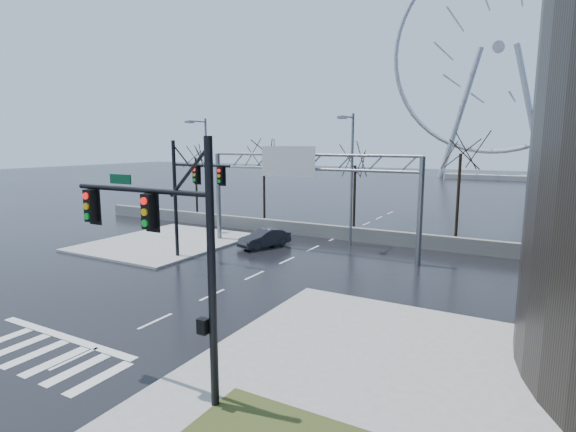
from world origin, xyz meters
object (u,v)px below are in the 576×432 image
Objects in this scene: signal_mast_far at (187,189)px; ferris_wheel at (498,56)px; car at (264,238)px; signal_mast_near at (174,244)px; sign_gantry at (303,180)px.

signal_mast_far is 89.30m from ferris_wheel.
car is at bearing -95.99° from ferris_wheel.
signal_mast_far reaches higher than car.
ferris_wheel reaches higher than signal_mast_far.
signal_mast_near is at bearing -89.92° from ferris_wheel.
signal_mast_near is 1.92× the size of car.
signal_mast_far is at bearing -132.47° from sign_gantry.
sign_gantry is 0.32× the size of ferris_wheel.
signal_mast_near is 0.49× the size of sign_gantry.
signal_mast_near reaches higher than sign_gantry.
ferris_wheel is 12.21× the size of car.
signal_mast_near is at bearing -49.74° from signal_mast_far.
signal_mast_near and signal_mast_far have the same top height.
signal_mast_near is 20.96m from car.
signal_mast_far is at bearing 130.26° from signal_mast_near.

